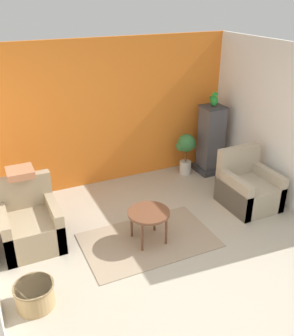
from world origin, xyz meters
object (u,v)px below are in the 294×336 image
object	(u,v)px
parrot	(214,99)
wicker_basket	(35,294)
armchair_left	(30,225)
armchair_right	(248,189)
birdcage	(211,141)
potted_plant	(186,148)
coffee_table	(149,215)

from	to	relation	value
parrot	wicker_basket	size ratio (longest dim) A/B	0.60
armchair_left	armchair_right	size ratio (longest dim) A/B	1.00
birdcage	wicker_basket	xyz separation A→B (m)	(-3.70, -2.12, -0.46)
potted_plant	birdcage	bearing A→B (deg)	-9.23
armchair_left	coffee_table	bearing A→B (deg)	-23.34
armchair_right	parrot	world-z (taller)	parrot
coffee_table	potted_plant	world-z (taller)	potted_plant
wicker_basket	parrot	bearing A→B (deg)	29.83
birdcage	potted_plant	size ratio (longest dim) A/B	1.63
birdcage	armchair_right	bearing A→B (deg)	-96.63
coffee_table	potted_plant	distance (m)	2.26
parrot	birdcage	bearing A→B (deg)	-90.00
wicker_basket	birdcage	bearing A→B (deg)	29.80
armchair_left	parrot	xyz separation A→B (m)	(3.53, 0.92, 1.13)
armchair_right	armchair_left	bearing A→B (deg)	172.82
potted_plant	coffee_table	bearing A→B (deg)	-133.28
parrot	coffee_table	bearing A→B (deg)	-142.49
parrot	potted_plant	world-z (taller)	parrot
coffee_table	wicker_basket	distance (m)	1.77
armchair_left	wicker_basket	xyz separation A→B (m)	(-0.17, -1.20, -0.13)
coffee_table	armchair_left	xyz separation A→B (m)	(-1.49, 0.64, -0.14)
coffee_table	parrot	world-z (taller)	parrot
armchair_left	armchair_right	xyz separation A→B (m)	(3.38, -0.43, 0.00)
armchair_left	wicker_basket	bearing A→B (deg)	-97.87
armchair_right	parrot	size ratio (longest dim) A/B	3.38
parrot	potted_plant	size ratio (longest dim) A/B	0.34
birdcage	potted_plant	world-z (taller)	birdcage
coffee_table	potted_plant	bearing A→B (deg)	46.72
armchair_left	parrot	distance (m)	3.82
birdcage	potted_plant	distance (m)	0.51
armchair_left	armchair_right	distance (m)	3.40
potted_plant	armchair_left	bearing A→B (deg)	-161.78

